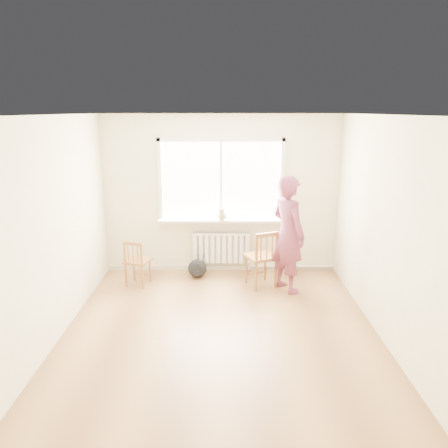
{
  "coord_description": "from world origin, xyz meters",
  "views": [
    {
      "loc": [
        0.04,
        -5.07,
        2.75
      ],
      "look_at": [
        0.05,
        1.2,
        1.11
      ],
      "focal_mm": 35.0,
      "sensor_mm": 36.0,
      "label": 1
    }
  ],
  "objects_px": {
    "chair_left": "(136,263)",
    "person": "(288,234)",
    "cat": "(222,214)",
    "backpack": "(197,268)",
    "chair_right": "(263,259)"
  },
  "relations": [
    {
      "from": "chair_left",
      "to": "cat",
      "type": "distance_m",
      "value": 1.62
    },
    {
      "from": "chair_left",
      "to": "chair_right",
      "type": "relative_size",
      "value": 0.82
    },
    {
      "from": "cat",
      "to": "backpack",
      "type": "distance_m",
      "value": 1.01
    },
    {
      "from": "chair_left",
      "to": "person",
      "type": "distance_m",
      "value": 2.45
    },
    {
      "from": "chair_right",
      "to": "cat",
      "type": "distance_m",
      "value": 1.05
    },
    {
      "from": "chair_right",
      "to": "cat",
      "type": "bearing_deg",
      "value": -64.64
    },
    {
      "from": "person",
      "to": "backpack",
      "type": "height_order",
      "value": "person"
    },
    {
      "from": "backpack",
      "to": "chair_left",
      "type": "bearing_deg",
      "value": -159.46
    },
    {
      "from": "backpack",
      "to": "person",
      "type": "bearing_deg",
      "value": -20.03
    },
    {
      "from": "cat",
      "to": "backpack",
      "type": "height_order",
      "value": "cat"
    },
    {
      "from": "chair_left",
      "to": "person",
      "type": "height_order",
      "value": "person"
    },
    {
      "from": "chair_right",
      "to": "cat",
      "type": "relative_size",
      "value": 2.33
    },
    {
      "from": "cat",
      "to": "chair_left",
      "type": "bearing_deg",
      "value": -154.33
    },
    {
      "from": "chair_right",
      "to": "backpack",
      "type": "distance_m",
      "value": 1.18
    },
    {
      "from": "chair_right",
      "to": "person",
      "type": "height_order",
      "value": "person"
    }
  ]
}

